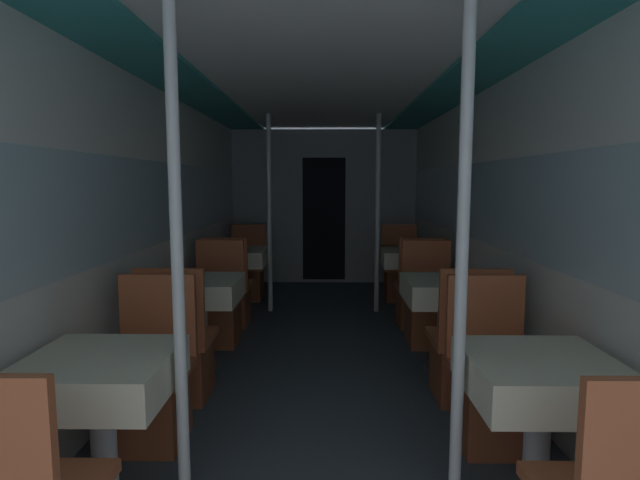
{
  "coord_description": "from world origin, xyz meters",
  "views": [
    {
      "loc": [
        0.03,
        -1.4,
        1.52
      ],
      "look_at": [
        -0.02,
        2.95,
        1.01
      ],
      "focal_mm": 28.0,
      "sensor_mm": 36.0,
      "label": 1
    }
  ],
  "objects_px": {
    "support_pole_right_0": "(462,267)",
    "dining_table_right_1": "(445,295)",
    "dining_table_left_0": "(101,382)",
    "support_pole_right_2": "(377,214)",
    "dining_table_right_2": "(409,260)",
    "dining_table_left_2": "(238,260)",
    "chair_right_near_2": "(417,299)",
    "chair_left_near_1": "(179,359)",
    "support_pole_left_2": "(269,214)",
    "chair_left_near_2": "(229,299)",
    "chair_left_far_2": "(247,277)",
    "chair_right_far_2": "(400,277)",
    "chair_left_far_0": "(150,394)",
    "dining_table_left_1": "(200,294)",
    "chair_right_near_1": "(465,360)",
    "dining_table_right_0": "(540,384)",
    "chair_right_far_1": "(429,314)",
    "chair_right_far_0": "(492,395)",
    "chair_left_far_1": "(217,313)",
    "support_pole_left_0": "(178,267)"
  },
  "relations": [
    {
      "from": "chair_right_near_1",
      "to": "chair_right_near_2",
      "type": "height_order",
      "value": "same"
    },
    {
      "from": "support_pole_left_2",
      "to": "dining_table_right_2",
      "type": "distance_m",
      "value": 1.71
    },
    {
      "from": "chair_right_far_2",
      "to": "dining_table_left_0",
      "type": "bearing_deg",
      "value": 64.66
    },
    {
      "from": "chair_left_near_1",
      "to": "dining_table_right_1",
      "type": "height_order",
      "value": "chair_left_near_1"
    },
    {
      "from": "chair_left_far_1",
      "to": "support_pole_left_2",
      "type": "relative_size",
      "value": 0.42
    },
    {
      "from": "chair_left_near_1",
      "to": "support_pole_right_2",
      "type": "relative_size",
      "value": 0.42
    },
    {
      "from": "support_pole_left_0",
      "to": "chair_right_far_2",
      "type": "xyz_separation_m",
      "value": [
        1.62,
        4.21,
        -0.86
      ]
    },
    {
      "from": "support_pole_right_0",
      "to": "dining_table_right_1",
      "type": "height_order",
      "value": "support_pole_right_0"
    },
    {
      "from": "chair_left_near_2",
      "to": "dining_table_right_2",
      "type": "height_order",
      "value": "chair_left_near_2"
    },
    {
      "from": "support_pole_left_2",
      "to": "chair_right_far_1",
      "type": "relative_size",
      "value": 2.38
    },
    {
      "from": "chair_right_near_2",
      "to": "dining_table_right_2",
      "type": "bearing_deg",
      "value": 90.0
    },
    {
      "from": "dining_table_left_1",
      "to": "support_pole_right_0",
      "type": "bearing_deg",
      "value": -47.96
    },
    {
      "from": "dining_table_left_2",
      "to": "chair_right_near_1",
      "type": "relative_size",
      "value": 0.77
    },
    {
      "from": "chair_right_near_1",
      "to": "chair_left_near_2",
      "type": "bearing_deg",
      "value": 137.91
    },
    {
      "from": "chair_left_far_2",
      "to": "dining_table_right_2",
      "type": "height_order",
      "value": "chair_left_far_2"
    },
    {
      "from": "chair_left_far_2",
      "to": "chair_left_far_0",
      "type": "bearing_deg",
      "value": 90.0
    },
    {
      "from": "support_pole_right_0",
      "to": "chair_right_far_2",
      "type": "relative_size",
      "value": 2.38
    },
    {
      "from": "support_pole_right_0",
      "to": "dining_table_right_2",
      "type": "xyz_separation_m",
      "value": [
        0.37,
        3.6,
        -0.53
      ]
    },
    {
      "from": "support_pole_left_2",
      "to": "dining_table_left_2",
      "type": "bearing_deg",
      "value": 180.0
    },
    {
      "from": "chair_left_far_0",
      "to": "dining_table_left_1",
      "type": "distance_m",
      "value": 1.23
    },
    {
      "from": "chair_left_near_1",
      "to": "chair_right_near_1",
      "type": "bearing_deg",
      "value": 0.0
    },
    {
      "from": "support_pole_left_0",
      "to": "chair_left_far_2",
      "type": "relative_size",
      "value": 2.38
    },
    {
      "from": "support_pole_left_2",
      "to": "chair_left_far_2",
      "type": "bearing_deg",
      "value": 121.28
    },
    {
      "from": "chair_right_near_1",
      "to": "support_pole_right_0",
      "type": "bearing_deg",
      "value": -107.23
    },
    {
      "from": "dining_table_left_0",
      "to": "support_pole_right_2",
      "type": "xyz_separation_m",
      "value": [
        1.62,
        3.6,
        0.53
      ]
    },
    {
      "from": "chair_left_far_0",
      "to": "dining_table_right_0",
      "type": "bearing_deg",
      "value": 163.02
    },
    {
      "from": "dining_table_left_2",
      "to": "chair_right_near_2",
      "type": "height_order",
      "value": "chair_right_near_2"
    },
    {
      "from": "support_pole_right_0",
      "to": "dining_table_right_1",
      "type": "xyz_separation_m",
      "value": [
        0.37,
        1.8,
        -0.53
      ]
    },
    {
      "from": "chair_left_far_0",
      "to": "support_pole_right_2",
      "type": "height_order",
      "value": "support_pole_right_2"
    },
    {
      "from": "chair_left_far_1",
      "to": "support_pole_left_2",
      "type": "height_order",
      "value": "support_pole_left_2"
    },
    {
      "from": "support_pole_left_2",
      "to": "chair_right_far_2",
      "type": "distance_m",
      "value": 1.93
    },
    {
      "from": "chair_right_far_2",
      "to": "chair_right_far_0",
      "type": "bearing_deg",
      "value": 90.0
    },
    {
      "from": "chair_left_near_1",
      "to": "dining_table_left_0",
      "type": "bearing_deg",
      "value": -90.0
    },
    {
      "from": "support_pole_left_0",
      "to": "chair_right_near_1",
      "type": "height_order",
      "value": "support_pole_left_0"
    },
    {
      "from": "dining_table_left_2",
      "to": "chair_left_far_1",
      "type": "bearing_deg",
      "value": -90.0
    },
    {
      "from": "chair_left_far_0",
      "to": "chair_right_near_1",
      "type": "distance_m",
      "value": 2.08
    },
    {
      "from": "chair_right_far_1",
      "to": "chair_left_far_0",
      "type": "bearing_deg",
      "value": 42.09
    },
    {
      "from": "dining_table_right_1",
      "to": "chair_right_far_0",
      "type": "bearing_deg",
      "value": -90.0
    },
    {
      "from": "dining_table_left_0",
      "to": "chair_left_near_2",
      "type": "height_order",
      "value": "chair_left_near_2"
    },
    {
      "from": "support_pole_right_2",
      "to": "dining_table_left_0",
      "type": "bearing_deg",
      "value": -114.27
    },
    {
      "from": "chair_left_near_1",
      "to": "support_pole_left_2",
      "type": "relative_size",
      "value": 0.42
    },
    {
      "from": "support_pole_right_2",
      "to": "dining_table_right_1",
      "type": "bearing_deg",
      "value": -78.4
    },
    {
      "from": "dining_table_left_0",
      "to": "chair_left_far_2",
      "type": "height_order",
      "value": "chair_left_far_2"
    },
    {
      "from": "dining_table_right_1",
      "to": "support_pole_right_2",
      "type": "relative_size",
      "value": 0.32
    },
    {
      "from": "chair_left_near_2",
      "to": "support_pole_right_2",
      "type": "bearing_deg",
      "value": 20.55
    },
    {
      "from": "dining_table_left_0",
      "to": "support_pole_right_0",
      "type": "xyz_separation_m",
      "value": [
        1.62,
        0.0,
        0.53
      ]
    },
    {
      "from": "support_pole_right_2",
      "to": "chair_left_far_0",
      "type": "bearing_deg",
      "value": -118.48
    },
    {
      "from": "chair_left_near_1",
      "to": "chair_left_far_2",
      "type": "distance_m",
      "value": 3.02
    },
    {
      "from": "dining_table_right_0",
      "to": "support_pole_right_0",
      "type": "bearing_deg",
      "value": 180.0
    },
    {
      "from": "support_pole_left_0",
      "to": "chair_left_far_2",
      "type": "xyz_separation_m",
      "value": [
        -0.37,
        4.21,
        -0.86
      ]
    }
  ]
}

